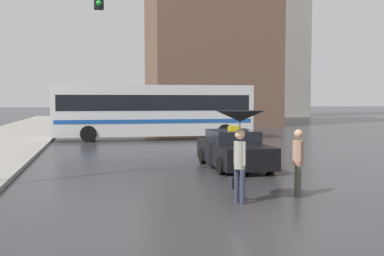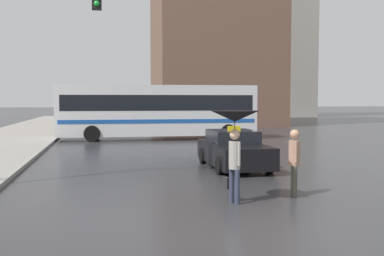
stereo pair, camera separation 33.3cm
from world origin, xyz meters
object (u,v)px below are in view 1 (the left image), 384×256
object	(u,v)px
taxi	(234,150)
pedestrian_man	(298,157)
city_bus	(154,109)
traffic_light	(29,36)
pedestrian_with_umbrella	(240,126)

from	to	relation	value
taxi	pedestrian_man	world-z (taller)	pedestrian_man
city_bus	taxi	bearing A→B (deg)	7.57
traffic_light	pedestrian_with_umbrella	bearing A→B (deg)	-33.78
taxi	pedestrian_with_umbrella	size ratio (longest dim) A/B	1.92
taxi	pedestrian_with_umbrella	distance (m)	5.78
traffic_light	pedestrian_man	bearing A→B (deg)	-23.37
taxi	pedestrian_man	distance (m)	4.98
taxi	pedestrian_man	bearing A→B (deg)	91.58
city_bus	traffic_light	world-z (taller)	traffic_light
pedestrian_man	traffic_light	distance (m)	8.13
city_bus	pedestrian_man	bearing A→B (deg)	6.30
pedestrian_man	taxi	bearing A→B (deg)	-166.15
taxi	city_bus	bearing A→B (deg)	-83.99
city_bus	pedestrian_with_umbrella	world-z (taller)	city_bus
city_bus	pedestrian_man	size ratio (longest dim) A/B	7.18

